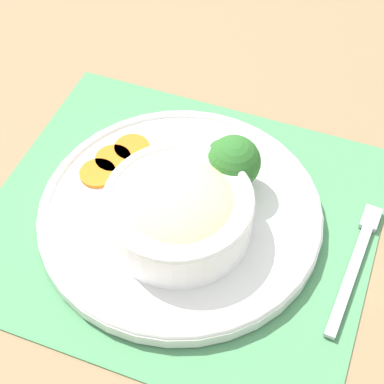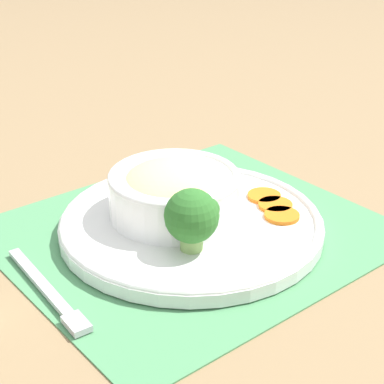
{
  "view_description": "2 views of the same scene",
  "coord_description": "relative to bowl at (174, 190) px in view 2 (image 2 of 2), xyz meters",
  "views": [
    {
      "loc": [
        0.13,
        -0.43,
        0.61
      ],
      "look_at": [
        0.01,
        0.02,
        0.04
      ],
      "focal_mm": 60.0,
      "sensor_mm": 36.0,
      "label": 1
    },
    {
      "loc": [
        0.49,
        0.5,
        0.41
      ],
      "look_at": [
        -0.01,
        -0.01,
        0.05
      ],
      "focal_mm": 60.0,
      "sensor_mm": 36.0,
      "label": 2
    }
  ],
  "objects": [
    {
      "name": "ground_plane",
      "position": [
        -0.01,
        0.02,
        -0.05
      ],
      "size": [
        4.0,
        4.0,
        0.0
      ],
      "primitive_type": "plane",
      "color": "#8C704C"
    },
    {
      "name": "placemat",
      "position": [
        -0.01,
        0.02,
        -0.05
      ],
      "size": [
        0.48,
        0.44,
        0.0
      ],
      "color": "#4C8C59",
      "rests_on": "ground_plane"
    },
    {
      "name": "plate",
      "position": [
        -0.01,
        0.02,
        -0.04
      ],
      "size": [
        0.33,
        0.33,
        0.02
      ],
      "color": "white",
      "rests_on": "placemat"
    },
    {
      "name": "bowl",
      "position": [
        0.0,
        0.0,
        0.0
      ],
      "size": [
        0.16,
        0.16,
        0.07
      ],
      "color": "white",
      "rests_on": "plate"
    },
    {
      "name": "broccoli_floret",
      "position": [
        0.04,
        0.08,
        0.01
      ],
      "size": [
        0.06,
        0.06,
        0.07
      ],
      "color": "#84AD5B",
      "rests_on": "plate"
    },
    {
      "name": "carrot_slice_near",
      "position": [
        -0.09,
        0.1,
        -0.03
      ],
      "size": [
        0.04,
        0.04,
        0.01
      ],
      "color": "orange",
      "rests_on": "plate"
    },
    {
      "name": "carrot_slice_middle",
      "position": [
        -0.11,
        0.08,
        -0.03
      ],
      "size": [
        0.04,
        0.04,
        0.01
      ],
      "color": "orange",
      "rests_on": "plate"
    },
    {
      "name": "carrot_slice_far",
      "position": [
        -0.12,
        0.05,
        -0.03
      ],
      "size": [
        0.04,
        0.04,
        0.01
      ],
      "color": "orange",
      "rests_on": "plate"
    },
    {
      "name": "fork",
      "position": [
        0.2,
        0.03,
        -0.05
      ],
      "size": [
        0.04,
        0.18,
        0.01
      ],
      "rotation": [
        0.0,
        0.0,
        -0.16
      ],
      "color": "#B7B7BC",
      "rests_on": "placemat"
    }
  ]
}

